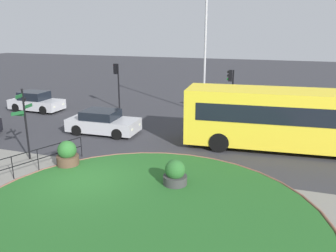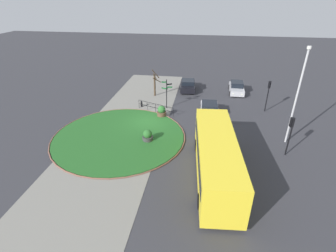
# 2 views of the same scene
# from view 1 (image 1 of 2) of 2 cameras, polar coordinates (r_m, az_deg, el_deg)

# --- Properties ---
(ground) EXTENTS (120.00, 120.00, 0.00)m
(ground) POSITION_cam_1_polar(r_m,az_deg,el_deg) (14.58, -13.68, -8.93)
(ground) COLOR #333338
(sidewalk_paving) EXTENTS (32.00, 7.92, 0.02)m
(sidewalk_paving) POSITION_cam_1_polar(r_m,az_deg,el_deg) (13.09, -18.48, -12.29)
(sidewalk_paving) COLOR gray
(sidewalk_paving) RESTS_ON ground
(grass_island) EXTENTS (11.99, 11.99, 0.10)m
(grass_island) POSITION_cam_1_polar(r_m,az_deg,el_deg) (11.54, -4.68, -15.28)
(grass_island) COLOR #235B23
(grass_island) RESTS_ON ground
(grass_kerb_ring) EXTENTS (12.30, 12.30, 0.11)m
(grass_kerb_ring) POSITION_cam_1_polar(r_m,az_deg,el_deg) (11.54, -4.68, -15.26)
(grass_kerb_ring) COLOR brown
(grass_kerb_ring) RESTS_ON ground
(signpost_directional) EXTENTS (0.86, 1.23, 3.42)m
(signpost_directional) POSITION_cam_1_polar(r_m,az_deg,el_deg) (17.17, -22.88, 1.24)
(signpost_directional) COLOR black
(signpost_directional) RESTS_ON ground
(railing_grass_edge) EXTENTS (1.71, 4.24, 1.01)m
(railing_grass_edge) POSITION_cam_1_polar(r_m,az_deg,el_deg) (15.92, -20.94, -4.86)
(railing_grass_edge) COLOR black
(railing_grass_edge) RESTS_ON ground
(bus_yellow) EXTENTS (10.28, 3.38, 3.07)m
(bus_yellow) POSITION_cam_1_polar(r_m,az_deg,el_deg) (18.25, 19.18, 1.23)
(bus_yellow) COLOR yellow
(bus_yellow) RESTS_ON ground
(car_near_lane) EXTENTS (4.20, 2.00, 1.39)m
(car_near_lane) POSITION_cam_1_polar(r_m,az_deg,el_deg) (20.57, -10.81, 0.57)
(car_near_lane) COLOR #B7B7BC
(car_near_lane) RESTS_ON ground
(car_trailing) EXTENTS (4.05, 1.86, 1.46)m
(car_trailing) POSITION_cam_1_polar(r_m,az_deg,el_deg) (27.69, -21.18, 3.77)
(car_trailing) COLOR #B7B7BC
(car_trailing) RESTS_ON ground
(traffic_light_near) EXTENTS (0.49, 0.30, 3.46)m
(traffic_light_near) POSITION_cam_1_polar(r_m,az_deg,el_deg) (26.61, -8.56, 8.30)
(traffic_light_near) COLOR black
(traffic_light_near) RESTS_ON ground
(traffic_light_far) EXTENTS (0.49, 0.30, 3.31)m
(traffic_light_far) POSITION_cam_1_polar(r_m,az_deg,el_deg) (24.04, 10.45, 7.14)
(traffic_light_far) COLOR black
(traffic_light_far) RESTS_ON ground
(lamppost_tall) EXTENTS (0.32, 0.32, 8.37)m
(lamppost_tall) POSITION_cam_1_polar(r_m,az_deg,el_deg) (24.72, 6.21, 12.32)
(lamppost_tall) COLOR #B7B7BC
(lamppost_tall) RESTS_ON ground
(planter_near_signpost) EXTENTS (0.95, 0.95, 1.11)m
(planter_near_signpost) POSITION_cam_1_polar(r_m,az_deg,el_deg) (13.54, 1.19, -8.11)
(planter_near_signpost) COLOR #383838
(planter_near_signpost) RESTS_ON ground
(planter_kerbside) EXTENTS (0.99, 0.99, 1.21)m
(planter_kerbside) POSITION_cam_1_polar(r_m,az_deg,el_deg) (16.04, -16.45, -4.68)
(planter_kerbside) COLOR brown
(planter_kerbside) RESTS_ON ground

